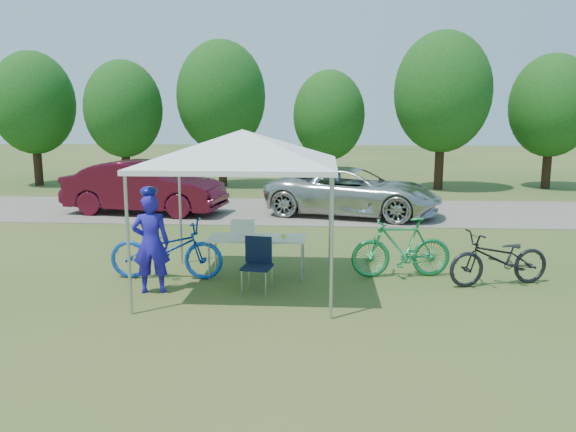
{
  "coord_description": "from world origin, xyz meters",
  "views": [
    {
      "loc": [
        1.41,
        -9.4,
        2.94
      ],
      "look_at": [
        0.63,
        2.0,
        0.91
      ],
      "focal_mm": 35.0,
      "sensor_mm": 36.0,
      "label": 1
    }
  ],
  "objects_px": {
    "folding_chair": "(258,259)",
    "bike_green": "(401,247)",
    "folding_table": "(257,239)",
    "minivan": "(353,192)",
    "cooler": "(243,229)",
    "bike_blue": "(166,249)",
    "cyclist": "(151,243)",
    "bike_dark": "(500,258)",
    "sedan": "(145,187)"
  },
  "relations": [
    {
      "from": "cooler",
      "to": "bike_dark",
      "type": "bearing_deg",
      "value": -4.12
    },
    {
      "from": "folding_chair",
      "to": "bike_dark",
      "type": "relative_size",
      "value": 0.49
    },
    {
      "from": "folding_table",
      "to": "cyclist",
      "type": "xyz_separation_m",
      "value": [
        -1.65,
        -1.13,
        0.15
      ]
    },
    {
      "from": "folding_chair",
      "to": "minivan",
      "type": "xyz_separation_m",
      "value": [
        1.96,
        7.48,
        0.19
      ]
    },
    {
      "from": "bike_green",
      "to": "folding_chair",
      "type": "bearing_deg",
      "value": -76.89
    },
    {
      "from": "cooler",
      "to": "cyclist",
      "type": "height_order",
      "value": "cyclist"
    },
    {
      "from": "folding_table",
      "to": "minivan",
      "type": "distance_m",
      "value": 6.91
    },
    {
      "from": "folding_table",
      "to": "bike_green",
      "type": "relative_size",
      "value": 0.96
    },
    {
      "from": "bike_dark",
      "to": "folding_chair",
      "type": "bearing_deg",
      "value": -97.81
    },
    {
      "from": "minivan",
      "to": "cooler",
      "type": "bearing_deg",
      "value": 175.67
    },
    {
      "from": "folding_table",
      "to": "bike_blue",
      "type": "distance_m",
      "value": 1.67
    },
    {
      "from": "bike_blue",
      "to": "sedan",
      "type": "height_order",
      "value": "sedan"
    },
    {
      "from": "folding_chair",
      "to": "sedan",
      "type": "bearing_deg",
      "value": 129.62
    },
    {
      "from": "bike_green",
      "to": "folding_table",
      "type": "bearing_deg",
      "value": -96.06
    },
    {
      "from": "folding_chair",
      "to": "bike_dark",
      "type": "distance_m",
      "value": 4.24
    },
    {
      "from": "folding_table",
      "to": "folding_chair",
      "type": "height_order",
      "value": "folding_chair"
    },
    {
      "from": "cyclist",
      "to": "bike_green",
      "type": "relative_size",
      "value": 0.91
    },
    {
      "from": "folding_table",
      "to": "cooler",
      "type": "distance_m",
      "value": 0.33
    },
    {
      "from": "bike_green",
      "to": "bike_blue",
      "type": "bearing_deg",
      "value": -92.91
    },
    {
      "from": "bike_blue",
      "to": "bike_green",
      "type": "height_order",
      "value": "bike_green"
    },
    {
      "from": "folding_chair",
      "to": "bike_green",
      "type": "height_order",
      "value": "bike_green"
    },
    {
      "from": "cooler",
      "to": "bike_green",
      "type": "distance_m",
      "value": 2.95
    },
    {
      "from": "sedan",
      "to": "folding_table",
      "type": "bearing_deg",
      "value": -139.34
    },
    {
      "from": "folding_chair",
      "to": "cyclist",
      "type": "xyz_separation_m",
      "value": [
        -1.77,
        -0.23,
        0.3
      ]
    },
    {
      "from": "minivan",
      "to": "sedan",
      "type": "distance_m",
      "value": 6.32
    },
    {
      "from": "folding_chair",
      "to": "bike_blue",
      "type": "xyz_separation_m",
      "value": [
        -1.76,
        0.6,
        0.0
      ]
    },
    {
      "from": "folding_table",
      "to": "bike_blue",
      "type": "xyz_separation_m",
      "value": [
        -1.64,
        -0.3,
        -0.15
      ]
    },
    {
      "from": "cooler",
      "to": "bike_blue",
      "type": "relative_size",
      "value": 0.2
    },
    {
      "from": "cyclist",
      "to": "sedan",
      "type": "bearing_deg",
      "value": -80.86
    },
    {
      "from": "folding_table",
      "to": "bike_green",
      "type": "xyz_separation_m",
      "value": [
        2.66,
        0.1,
        -0.13
      ]
    },
    {
      "from": "folding_chair",
      "to": "sedan",
      "type": "height_order",
      "value": "sedan"
    },
    {
      "from": "folding_chair",
      "to": "bike_blue",
      "type": "distance_m",
      "value": 1.86
    },
    {
      "from": "cyclist",
      "to": "bike_blue",
      "type": "relative_size",
      "value": 0.81
    },
    {
      "from": "cooler",
      "to": "bike_blue",
      "type": "height_order",
      "value": "bike_blue"
    },
    {
      "from": "folding_table",
      "to": "folding_chair",
      "type": "relative_size",
      "value": 1.95
    },
    {
      "from": "cyclist",
      "to": "folding_table",
      "type": "bearing_deg",
      "value": -155.22
    },
    {
      "from": "bike_dark",
      "to": "minivan",
      "type": "xyz_separation_m",
      "value": [
        -2.24,
        6.92,
        0.25
      ]
    },
    {
      "from": "bike_blue",
      "to": "bike_green",
      "type": "relative_size",
      "value": 1.12
    },
    {
      "from": "bike_green",
      "to": "sedan",
      "type": "xyz_separation_m",
      "value": [
        -6.9,
        6.44,
        0.26
      ]
    },
    {
      "from": "folding_chair",
      "to": "cooler",
      "type": "distance_m",
      "value": 1.03
    },
    {
      "from": "sedan",
      "to": "bike_green",
      "type": "bearing_deg",
      "value": -125.32
    },
    {
      "from": "cyclist",
      "to": "minivan",
      "type": "distance_m",
      "value": 8.57
    },
    {
      "from": "cyclist",
      "to": "folding_chair",
      "type": "bearing_deg",
      "value": 177.99
    },
    {
      "from": "folding_table",
      "to": "folding_chair",
      "type": "distance_m",
      "value": 0.91
    },
    {
      "from": "bike_blue",
      "to": "bike_green",
      "type": "bearing_deg",
      "value": -85.46
    },
    {
      "from": "folding_chair",
      "to": "cyclist",
      "type": "height_order",
      "value": "cyclist"
    },
    {
      "from": "cooler",
      "to": "sedan",
      "type": "xyz_separation_m",
      "value": [
        -3.97,
        6.53,
        -0.07
      ]
    },
    {
      "from": "folding_table",
      "to": "cooler",
      "type": "xyz_separation_m",
      "value": [
        -0.27,
        -0.0,
        0.2
      ]
    },
    {
      "from": "bike_dark",
      "to": "cyclist",
      "type": "bearing_deg",
      "value": -97.84
    },
    {
      "from": "cooler",
      "to": "bike_green",
      "type": "height_order",
      "value": "bike_green"
    }
  ]
}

